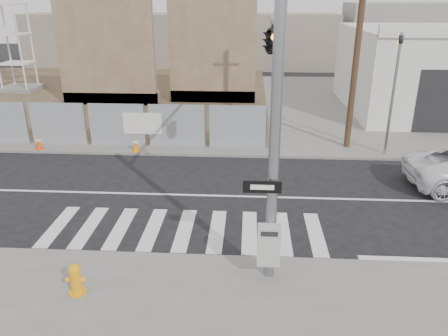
# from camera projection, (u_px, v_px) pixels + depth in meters

# --- Properties ---
(ground) EXTENTS (100.00, 100.00, 0.00)m
(ground) POSITION_uv_depth(u_px,v_px,m) (195.00, 195.00, 15.76)
(ground) COLOR black
(ground) RESTS_ON ground
(sidewalk_far) EXTENTS (50.00, 20.00, 0.12)m
(sidewalk_far) POSITION_uv_depth(u_px,v_px,m) (221.00, 103.00, 28.72)
(sidewalk_far) COLOR slate
(sidewalk_far) RESTS_ON ground
(signal_pole) EXTENTS (0.96, 5.87, 7.00)m
(signal_pole) POSITION_uv_depth(u_px,v_px,m) (271.00, 72.00, 11.95)
(signal_pole) COLOR gray
(signal_pole) RESTS_ON sidewalk_near
(far_signal_pole) EXTENTS (0.16, 0.20, 5.60)m
(far_signal_pole) POSITION_uv_depth(u_px,v_px,m) (395.00, 78.00, 18.29)
(far_signal_pole) COLOR gray
(far_signal_pole) RESTS_ON sidewalk_far
(concrete_wall_left) EXTENTS (6.00, 1.30, 8.00)m
(concrete_wall_left) POSITION_uv_depth(u_px,v_px,m) (107.00, 53.00, 27.02)
(concrete_wall_left) COLOR brown
(concrete_wall_left) RESTS_ON sidewalk_far
(concrete_wall_right) EXTENTS (5.50, 1.30, 8.00)m
(concrete_wall_right) POSITION_uv_depth(u_px,v_px,m) (213.00, 51.00, 27.59)
(concrete_wall_right) COLOR brown
(concrete_wall_right) RESTS_ON sidewalk_far
(utility_pole_right) EXTENTS (1.60, 0.28, 10.00)m
(utility_pole_right) POSITION_uv_depth(u_px,v_px,m) (359.00, 33.00, 18.57)
(utility_pole_right) COLOR #4A3222
(utility_pole_right) RESTS_ON sidewalk_far
(fire_hydrant) EXTENTS (0.55, 0.55, 0.79)m
(fire_hydrant) POSITION_uv_depth(u_px,v_px,m) (76.00, 279.00, 10.29)
(fire_hydrant) COLOR orange
(fire_hydrant) RESTS_ON sidewalk_near
(traffic_cone_c) EXTENTS (0.43, 0.43, 0.68)m
(traffic_cone_c) POSITION_uv_depth(u_px,v_px,m) (39.00, 142.00, 19.93)
(traffic_cone_c) COLOR #EB4B0C
(traffic_cone_c) RESTS_ON sidewalk_far
(traffic_cone_d) EXTENTS (0.45, 0.45, 0.67)m
(traffic_cone_d) POSITION_uv_depth(u_px,v_px,m) (136.00, 144.00, 19.68)
(traffic_cone_d) COLOR orange
(traffic_cone_d) RESTS_ON sidewalk_far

